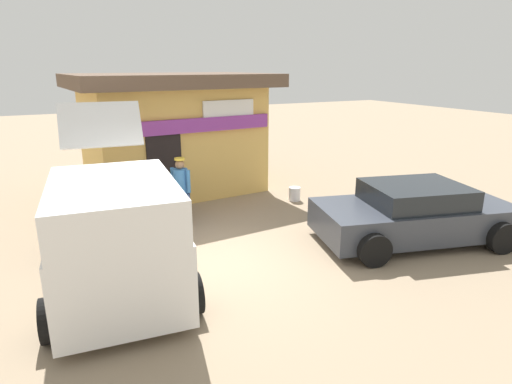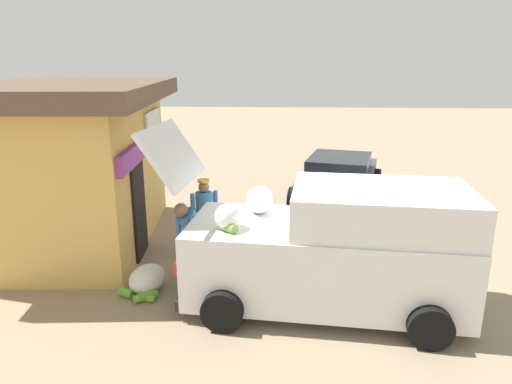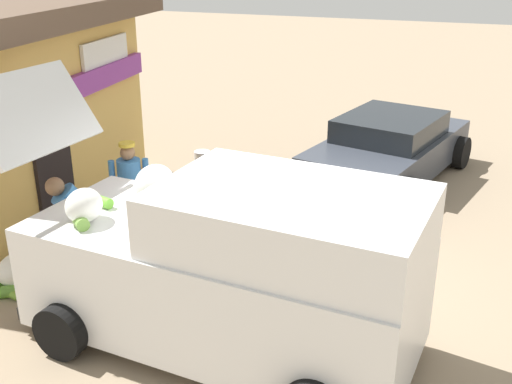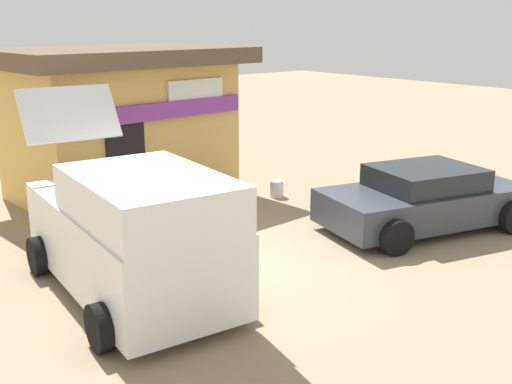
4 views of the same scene
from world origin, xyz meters
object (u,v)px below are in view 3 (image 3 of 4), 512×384
delivery_van (233,268)px  paint_bucket (202,160)px  unloaded_banana_pile (22,271)px  parked_sedan (388,149)px  vendor_standing (130,188)px  customer_bending (82,221)px

delivery_van → paint_bucket: size_ratio=13.30×
delivery_van → unloaded_banana_pile: (0.27, 3.11, -0.77)m
parked_sedan → vendor_standing: (-4.10, 3.13, 0.31)m
delivery_van → paint_bucket: delivery_van is taller
unloaded_banana_pile → paint_bucket: size_ratio=2.49×
paint_bucket → delivery_van: bearing=-152.0°
customer_bending → parked_sedan: bearing=-29.7°
unloaded_banana_pile → customer_bending: bearing=-71.2°
unloaded_banana_pile → vendor_standing: bearing=-25.8°
parked_sedan → customer_bending: (-5.39, 3.07, 0.35)m
parked_sedan → customer_bending: 6.21m
parked_sedan → vendor_standing: vendor_standing is taller
parked_sedan → vendor_standing: size_ratio=2.76×
delivery_van → parked_sedan: 6.00m
unloaded_banana_pile → paint_bucket: unloaded_banana_pile is taller
parked_sedan → unloaded_banana_pile: bearing=145.5°
vendor_standing → paint_bucket: bearing=6.8°
vendor_standing → unloaded_banana_pile: vendor_standing is taller
delivery_van → unloaded_banana_pile: delivery_van is taller
paint_bucket → unloaded_banana_pile: bearing=175.8°
customer_bending → vendor_standing: bearing=2.7°
vendor_standing → paint_bucket: 3.43m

